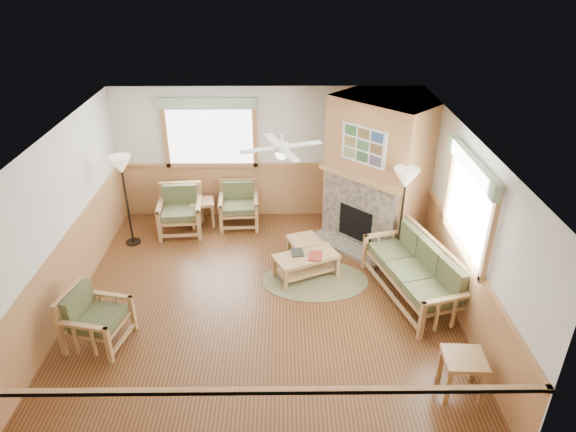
{
  "coord_description": "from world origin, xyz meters",
  "views": [
    {
      "loc": [
        0.33,
        -6.65,
        5.04
      ],
      "look_at": [
        0.4,
        0.7,
        1.15
      ],
      "focal_mm": 32.0,
      "sensor_mm": 36.0,
      "label": 1
    }
  ],
  "objects_px": {
    "sofa": "(413,271)",
    "floor_lamp_right": "(401,219)",
    "coffee_table": "(306,266)",
    "armchair_back_right": "(239,206)",
    "end_table_chairs": "(203,212)",
    "footstool": "(304,250)",
    "end_table_sofa": "(461,374)",
    "floor_lamp_left": "(127,201)",
    "armchair_left": "(97,318)",
    "armchair_back_left": "(180,211)"
  },
  "relations": [
    {
      "from": "coffee_table",
      "to": "floor_lamp_left",
      "type": "bearing_deg",
      "value": 136.02
    },
    {
      "from": "end_table_sofa",
      "to": "floor_lamp_left",
      "type": "relative_size",
      "value": 0.32
    },
    {
      "from": "sofa",
      "to": "end_table_chairs",
      "type": "xyz_separation_m",
      "value": [
        -3.68,
        2.45,
        -0.2
      ]
    },
    {
      "from": "floor_lamp_left",
      "to": "armchair_back_left",
      "type": "bearing_deg",
      "value": 25.96
    },
    {
      "from": "coffee_table",
      "to": "floor_lamp_left",
      "type": "relative_size",
      "value": 0.6
    },
    {
      "from": "footstool",
      "to": "floor_lamp_right",
      "type": "bearing_deg",
      "value": -5.79
    },
    {
      "from": "sofa",
      "to": "armchair_left",
      "type": "xyz_separation_m",
      "value": [
        -4.67,
        -1.06,
        -0.03
      ]
    },
    {
      "from": "end_table_chairs",
      "to": "footstool",
      "type": "height_order",
      "value": "end_table_chairs"
    },
    {
      "from": "end_table_sofa",
      "to": "floor_lamp_left",
      "type": "bearing_deg",
      "value": 143.74
    },
    {
      "from": "end_table_chairs",
      "to": "floor_lamp_right",
      "type": "distance_m",
      "value": 4.01
    },
    {
      "from": "footstool",
      "to": "floor_lamp_left",
      "type": "relative_size",
      "value": 0.29
    },
    {
      "from": "sofa",
      "to": "armchair_back_right",
      "type": "relative_size",
      "value": 2.36
    },
    {
      "from": "armchair_back_right",
      "to": "end_table_chairs",
      "type": "height_order",
      "value": "armchair_back_right"
    },
    {
      "from": "armchair_back_right",
      "to": "end_table_sofa",
      "type": "height_order",
      "value": "armchair_back_right"
    },
    {
      "from": "floor_lamp_left",
      "to": "end_table_sofa",
      "type": "bearing_deg",
      "value": -36.26
    },
    {
      "from": "armchair_left",
      "to": "end_table_sofa",
      "type": "bearing_deg",
      "value": -88.96
    },
    {
      "from": "armchair_left",
      "to": "end_table_sofa",
      "type": "distance_m",
      "value": 4.94
    },
    {
      "from": "armchair_back_right",
      "to": "floor_lamp_right",
      "type": "relative_size",
      "value": 0.46
    },
    {
      "from": "end_table_chairs",
      "to": "floor_lamp_left",
      "type": "bearing_deg",
      "value": -149.4
    },
    {
      "from": "coffee_table",
      "to": "floor_lamp_left",
      "type": "distance_m",
      "value": 3.52
    },
    {
      "from": "footstool",
      "to": "sofa",
      "type": "bearing_deg",
      "value": -32.23
    },
    {
      "from": "end_table_chairs",
      "to": "end_table_sofa",
      "type": "distance_m",
      "value": 5.91
    },
    {
      "from": "armchair_left",
      "to": "footstool",
      "type": "xyz_separation_m",
      "value": [
        2.99,
        2.12,
        -0.21
      ]
    },
    {
      "from": "sofa",
      "to": "floor_lamp_right",
      "type": "relative_size",
      "value": 1.09
    },
    {
      "from": "end_table_chairs",
      "to": "footstool",
      "type": "xyz_separation_m",
      "value": [
        2.0,
        -1.39,
        -0.04
      ]
    },
    {
      "from": "coffee_table",
      "to": "sofa",
      "type": "bearing_deg",
      "value": -43.13
    },
    {
      "from": "floor_lamp_left",
      "to": "coffee_table",
      "type": "bearing_deg",
      "value": -19.5
    },
    {
      "from": "end_table_chairs",
      "to": "footstool",
      "type": "relative_size",
      "value": 1.02
    },
    {
      "from": "armchair_back_left",
      "to": "footstool",
      "type": "xyz_separation_m",
      "value": [
        2.38,
        -1.08,
        -0.23
      ]
    },
    {
      "from": "sofa",
      "to": "floor_lamp_right",
      "type": "xyz_separation_m",
      "value": [
        -0.05,
        0.89,
        0.46
      ]
    },
    {
      "from": "end_table_chairs",
      "to": "floor_lamp_right",
      "type": "height_order",
      "value": "floor_lamp_right"
    },
    {
      "from": "footstool",
      "to": "floor_lamp_left",
      "type": "distance_m",
      "value": 3.37
    },
    {
      "from": "sofa",
      "to": "armchair_back_left",
      "type": "height_order",
      "value": "sofa"
    },
    {
      "from": "footstool",
      "to": "floor_lamp_right",
      "type": "distance_m",
      "value": 1.79
    },
    {
      "from": "footstool",
      "to": "floor_lamp_right",
      "type": "xyz_separation_m",
      "value": [
        1.63,
        -0.17,
        0.7
      ]
    },
    {
      "from": "sofa",
      "to": "coffee_table",
      "type": "height_order",
      "value": "sofa"
    },
    {
      "from": "armchair_back_right",
      "to": "footstool",
      "type": "height_order",
      "value": "armchair_back_right"
    },
    {
      "from": "armchair_back_right",
      "to": "floor_lamp_right",
      "type": "bearing_deg",
      "value": -31.46
    },
    {
      "from": "armchair_back_left",
      "to": "armchair_back_right",
      "type": "bearing_deg",
      "value": 9.46
    },
    {
      "from": "floor_lamp_left",
      "to": "floor_lamp_right",
      "type": "relative_size",
      "value": 0.96
    },
    {
      "from": "end_table_chairs",
      "to": "floor_lamp_left",
      "type": "relative_size",
      "value": 0.3
    },
    {
      "from": "floor_lamp_left",
      "to": "floor_lamp_right",
      "type": "height_order",
      "value": "floor_lamp_right"
    },
    {
      "from": "armchair_left",
      "to": "footstool",
      "type": "relative_size",
      "value": 1.67
    },
    {
      "from": "sofa",
      "to": "armchair_left",
      "type": "height_order",
      "value": "sofa"
    },
    {
      "from": "sofa",
      "to": "end_table_sofa",
      "type": "xyz_separation_m",
      "value": [
        0.17,
        -2.02,
        -0.18
      ]
    },
    {
      "from": "end_table_chairs",
      "to": "floor_lamp_left",
      "type": "distance_m",
      "value": 1.57
    },
    {
      "from": "sofa",
      "to": "end_table_sofa",
      "type": "distance_m",
      "value": 2.04
    },
    {
      "from": "armchair_back_right",
      "to": "end_table_sofa",
      "type": "xyz_separation_m",
      "value": [
        3.12,
        -4.45,
        -0.14
      ]
    },
    {
      "from": "end_table_sofa",
      "to": "floor_lamp_right",
      "type": "xyz_separation_m",
      "value": [
        -0.22,
        2.92,
        0.64
      ]
    },
    {
      "from": "armchair_left",
      "to": "coffee_table",
      "type": "height_order",
      "value": "armchair_left"
    }
  ]
}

